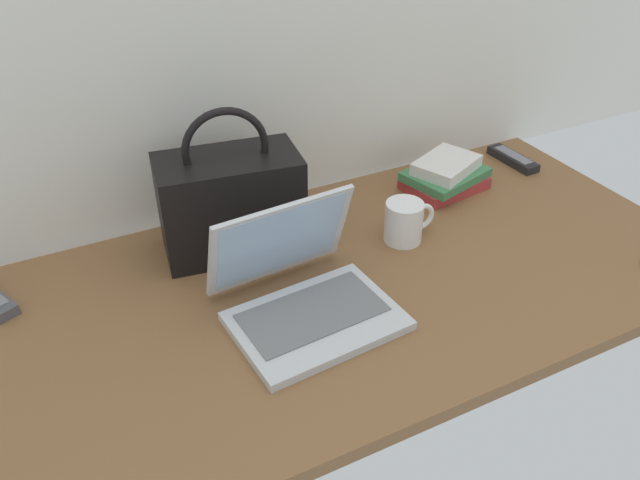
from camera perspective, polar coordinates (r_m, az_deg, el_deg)
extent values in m
cube|color=brown|center=(1.35, 2.14, -4.16)|extent=(1.60, 0.76, 0.03)
cube|color=silver|center=(1.23, -0.31, -7.23)|extent=(0.33, 0.24, 0.02)
cube|color=slate|center=(1.23, -0.67, -6.47)|extent=(0.28, 0.16, 0.00)
cube|color=silver|center=(1.26, -3.61, -0.03)|extent=(0.30, 0.09, 0.19)
cube|color=#A5C6EA|center=(1.25, -3.49, -0.08)|extent=(0.27, 0.08, 0.17)
cylinder|color=white|center=(1.45, 7.46, 1.61)|extent=(0.09, 0.09, 0.10)
torus|color=white|center=(1.47, 9.05, 2.07)|extent=(0.07, 0.01, 0.07)
cylinder|color=brown|center=(1.43, 7.58, 3.03)|extent=(0.08, 0.08, 0.00)
cube|color=black|center=(1.87, 16.80, 6.93)|extent=(0.05, 0.16, 0.02)
cube|color=slate|center=(1.86, 16.86, 7.27)|extent=(0.04, 0.12, 0.00)
cube|color=black|center=(1.40, -7.96, 3.21)|extent=(0.32, 0.20, 0.22)
torus|color=black|center=(1.33, -8.39, 8.01)|extent=(0.18, 0.04, 0.18)
cube|color=#B23333|center=(1.69, 11.00, 4.99)|extent=(0.21, 0.16, 0.03)
cube|color=#3F7F4C|center=(1.68, 11.10, 5.77)|extent=(0.23, 0.20, 0.02)
cube|color=silver|center=(1.66, 11.20, 6.57)|extent=(0.20, 0.17, 0.03)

